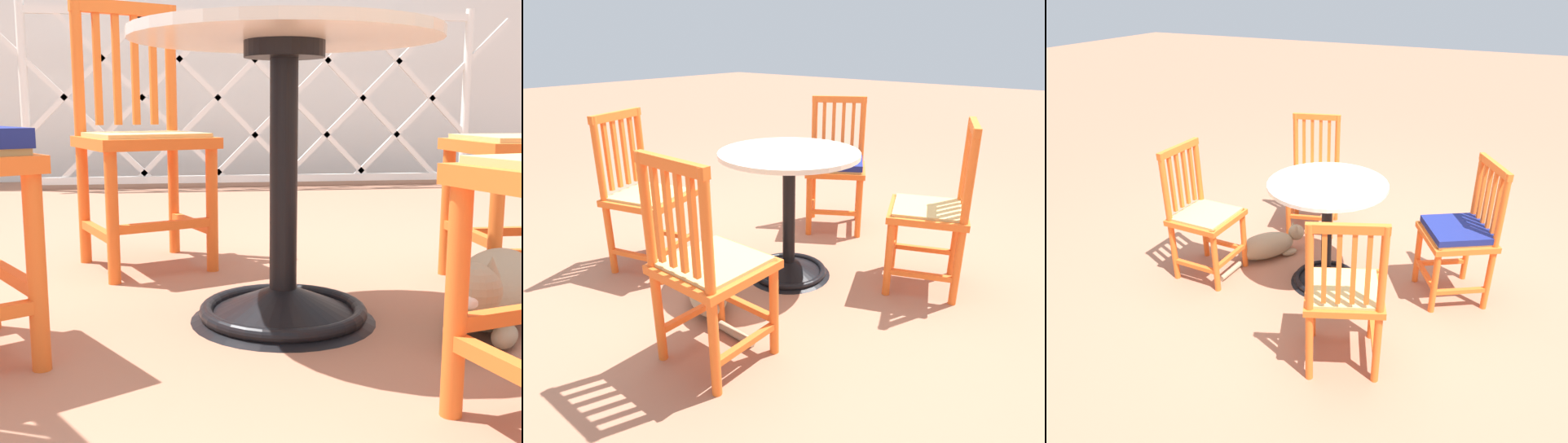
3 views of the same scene
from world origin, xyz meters
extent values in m
plane|color=#A36B51|center=(0.00, 0.00, 0.00)|extent=(24.00, 24.00, 0.00)
cylinder|color=white|center=(-1.18, 3.11, 0.62)|extent=(0.06, 0.06, 1.25)
cylinder|color=white|center=(1.91, 3.11, 0.62)|extent=(0.06, 0.06, 1.25)
cube|color=white|center=(0.36, 3.11, 0.06)|extent=(3.10, 0.04, 0.05)
cube|color=white|center=(0.36, 3.11, 1.19)|extent=(3.10, 0.04, 0.05)
cube|color=white|center=(-0.93, 3.11, 0.62)|extent=(1.13, 0.02, 1.13)
cube|color=white|center=(-0.41, 3.11, 0.62)|extent=(1.13, 0.02, 1.13)
cube|color=white|center=(0.11, 3.11, 0.62)|extent=(1.13, 0.02, 1.13)
cube|color=white|center=(0.62, 3.11, 0.62)|extent=(1.13, 0.02, 1.13)
cube|color=white|center=(1.14, 3.11, 0.62)|extent=(1.13, 0.02, 1.13)
cube|color=white|center=(1.65, 3.11, 0.62)|extent=(1.13, 0.02, 1.13)
cube|color=white|center=(-0.93, 3.11, 0.62)|extent=(1.13, 0.02, 1.13)
cube|color=white|center=(-0.41, 3.11, 0.62)|extent=(1.13, 0.02, 1.13)
cube|color=white|center=(0.11, 3.11, 0.62)|extent=(1.13, 0.02, 1.13)
cube|color=white|center=(0.62, 3.11, 0.62)|extent=(1.13, 0.02, 1.13)
cube|color=white|center=(1.14, 3.11, 0.62)|extent=(1.13, 0.02, 1.13)
cube|color=white|center=(1.65, 3.11, 0.62)|extent=(1.13, 0.02, 1.13)
cone|color=black|center=(0.07, 0.12, 0.05)|extent=(0.48, 0.48, 0.10)
torus|color=black|center=(0.07, 0.12, 0.03)|extent=(0.44, 0.44, 0.04)
cylinder|color=black|center=(0.07, 0.12, 0.37)|extent=(0.07, 0.07, 0.66)
cylinder|color=black|center=(0.07, 0.12, 0.68)|extent=(0.20, 0.20, 0.04)
cylinder|color=silver|center=(0.07, 0.12, 0.72)|extent=(0.76, 0.76, 0.02)
cylinder|color=orange|center=(0.68, 0.19, 0.23)|extent=(0.04, 0.04, 0.45)
cylinder|color=orange|center=(0.68, 0.53, 0.23)|extent=(0.04, 0.04, 0.45)
cube|color=orange|center=(0.85, 0.53, 0.14)|extent=(0.34, 0.03, 0.03)
cube|color=orange|center=(0.68, 0.36, 0.17)|extent=(0.03, 0.34, 0.03)
cylinder|color=orange|center=(-0.08, 0.67, 0.23)|extent=(0.04, 0.04, 0.45)
cylinder|color=orange|center=(-0.40, 0.55, 0.23)|extent=(0.04, 0.04, 0.45)
cylinder|color=orange|center=(-0.21, 0.99, 0.46)|extent=(0.04, 0.04, 0.91)
cylinder|color=orange|center=(-0.52, 0.86, 0.46)|extent=(0.04, 0.04, 0.91)
cube|color=orange|center=(-0.15, 0.83, 0.14)|extent=(0.15, 0.33, 0.03)
cube|color=orange|center=(-0.46, 0.70, 0.14)|extent=(0.15, 0.33, 0.03)
cube|color=orange|center=(-0.24, 0.61, 0.17)|extent=(0.33, 0.15, 0.03)
cube|color=orange|center=(-0.30, 0.77, 0.43)|extent=(0.52, 0.52, 0.04)
cube|color=tan|center=(-0.30, 0.77, 0.45)|extent=(0.46, 0.46, 0.02)
cube|color=orange|center=(-0.27, 0.96, 0.68)|extent=(0.03, 0.03, 0.39)
cube|color=orange|center=(-0.33, 0.94, 0.68)|extent=(0.03, 0.03, 0.39)
cube|color=orange|center=(-0.40, 0.91, 0.68)|extent=(0.03, 0.03, 0.39)
cube|color=orange|center=(-0.46, 0.89, 0.68)|extent=(0.03, 0.03, 0.39)
cube|color=orange|center=(-0.37, 0.92, 0.89)|extent=(0.36, 0.17, 0.04)
cylinder|color=orange|center=(-0.49, -0.14, 0.23)|extent=(0.04, 0.04, 0.45)
cube|color=orange|center=(-0.58, 0.01, 0.17)|extent=(0.20, 0.31, 0.03)
cylinder|color=orange|center=(0.28, -0.45, 0.23)|extent=(0.04, 0.04, 0.45)
ellipsoid|color=#9E896B|center=(0.60, 0.02, 0.10)|extent=(0.43, 0.47, 0.19)
ellipsoid|color=silver|center=(0.54, -0.06, 0.08)|extent=(0.23, 0.23, 0.14)
sphere|color=#9E896B|center=(0.44, -0.18, 0.15)|extent=(0.12, 0.12, 0.12)
ellipsoid|color=silver|center=(0.42, -0.21, 0.14)|extent=(0.07, 0.07, 0.04)
cone|color=#9E896B|center=(0.48, -0.19, 0.20)|extent=(0.04, 0.04, 0.04)
cone|color=#9E896B|center=(0.43, -0.15, 0.20)|extent=(0.04, 0.04, 0.04)
ellipsoid|color=#9E896B|center=(0.54, -0.15, 0.03)|extent=(0.12, 0.13, 0.05)
ellipsoid|color=#9E896B|center=(0.45, -0.08, 0.03)|extent=(0.12, 0.13, 0.05)
cylinder|color=#9E896B|center=(0.71, 0.32, 0.02)|extent=(0.05, 0.22, 0.04)
camera|label=1|loc=(-0.20, -1.49, 0.54)|focal=45.15mm
camera|label=2|loc=(1.98, 1.64, 1.29)|focal=32.30mm
camera|label=3|loc=(-1.01, 2.72, 1.89)|focal=33.53mm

